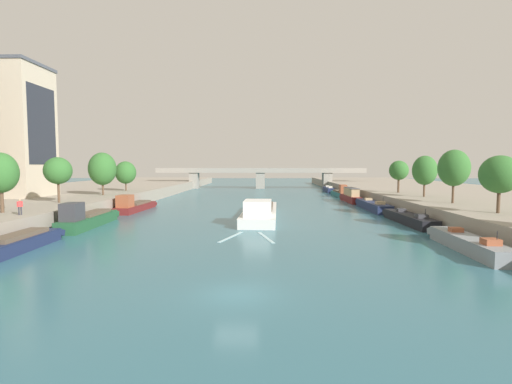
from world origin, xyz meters
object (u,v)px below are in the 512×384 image
at_px(tree_right_past_mid, 500,174).
at_px(tree_right_midway, 425,170).
at_px(tree_left_past_mid, 102,169).
at_px(bridge_far, 260,175).
at_px(moored_boat_right_second, 351,196).
at_px(tree_right_end_of_row, 454,168).
at_px(moored_boat_left_gap_after, 134,206).
at_px(moored_boat_left_near, 88,219).
at_px(moored_boat_right_downstream, 468,243).
at_px(moored_boat_left_end, 8,244).
at_px(tree_left_midway, 126,173).
at_px(moored_boat_right_midway, 328,189).
at_px(tree_right_far, 399,170).
at_px(tree_left_distant, 58,171).
at_px(person_on_quay, 20,206).
at_px(moored_boat_right_end, 373,206).
at_px(tree_left_far, 1,173).
at_px(moored_boat_right_near, 409,219).
at_px(barge_midriver, 260,212).
at_px(moored_boat_right_far, 340,193).

xyz_separation_m(tree_right_past_mid, tree_right_midway, (0.99, 20.92, 0.16)).
relative_size(tree_left_past_mid, bridge_far, 0.11).
bearing_deg(moored_boat_right_second, tree_right_end_of_row, -73.21).
height_order(moored_boat_left_gap_after, bridge_far, bridge_far).
bearing_deg(moored_boat_left_near, moored_boat_right_downstream, -16.64).
bearing_deg(bridge_far, moored_boat_left_end, -102.26).
xyz_separation_m(tree_left_midway, bridge_far, (26.10, 47.38, -1.73)).
bearing_deg(moored_boat_right_downstream, moored_boat_left_end, -176.56).
xyz_separation_m(moored_boat_right_midway, tree_right_far, (7.11, -34.97, 5.79)).
xyz_separation_m(tree_left_distant, tree_left_midway, (0.30, 23.70, -0.68)).
height_order(moored_boat_left_gap_after, person_on_quay, person_on_quay).
height_order(moored_boat_right_end, tree_left_far, tree_left_far).
height_order(tree_left_midway, person_on_quay, tree_left_midway).
distance_m(moored_boat_right_second, tree_left_far, 58.98).
bearing_deg(moored_boat_right_near, bridge_far, 105.20).
bearing_deg(moored_boat_left_gap_after, moored_boat_right_end, 3.89).
xyz_separation_m(moored_boat_right_second, tree_right_midway, (8.28, -15.37, 5.39)).
relative_size(barge_midriver, tree_right_past_mid, 3.62).
relative_size(moored_boat_left_end, tree_right_far, 2.21).
relative_size(tree_left_distant, bridge_far, 0.09).
distance_m(moored_boat_right_downstream, tree_right_midway, 30.13).
height_order(moored_boat_left_gap_after, tree_left_past_mid, tree_left_past_mid).
distance_m(moored_boat_right_downstream, moored_boat_right_midway, 72.81).
xyz_separation_m(moored_boat_left_end, tree_right_midway, (46.99, 30.76, 5.72)).
height_order(moored_boat_left_gap_after, tree_left_midway, tree_left_midway).
bearing_deg(tree_left_far, tree_left_past_mid, 89.04).
distance_m(moored_boat_left_near, bridge_far, 79.45).
xyz_separation_m(moored_boat_right_second, moored_boat_right_far, (0.37, 13.04, -0.33)).
bearing_deg(tree_right_midway, tree_left_past_mid, 177.75).
bearing_deg(moored_boat_right_far, moored_boat_left_gap_after, -143.16).
bearing_deg(tree_left_far, bridge_far, 72.10).
height_order(moored_boat_left_end, moored_boat_right_end, moored_boat_left_end).
bearing_deg(moored_boat_right_far, tree_left_far, -132.35).
relative_size(moored_boat_left_near, tree_right_midway, 2.01).
relative_size(moored_boat_left_end, moored_boat_right_second, 1.12).
height_order(tree_right_past_mid, tree_right_far, tree_right_past_mid).
xyz_separation_m(tree_left_distant, bridge_far, (26.40, 71.09, -2.41)).
bearing_deg(tree_left_past_mid, moored_boat_right_end, -0.30).
relative_size(moored_boat_right_downstream, tree_left_far, 1.96).
relative_size(moored_boat_left_near, moored_boat_left_gap_after, 1.00).
distance_m(moored_boat_left_near, moored_boat_right_end, 43.53).
bearing_deg(moored_boat_right_far, moored_boat_right_midway, 89.98).
bearing_deg(tree_left_midway, bridge_far, 61.15).
bearing_deg(tree_left_midway, moored_boat_right_far, 19.06).
distance_m(moored_boat_left_gap_after, tree_right_midway, 47.29).
relative_size(moored_boat_left_near, person_on_quay, 8.20).
bearing_deg(tree_right_midway, tree_right_end_of_row, -92.87).
bearing_deg(moored_boat_right_downstream, moored_boat_right_near, 87.46).
xyz_separation_m(barge_midriver, tree_left_past_mid, (-26.98, 10.93, 5.88)).
height_order(barge_midriver, moored_boat_right_downstream, barge_midriver).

